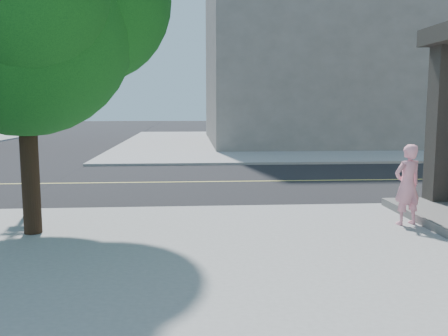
{
  "coord_description": "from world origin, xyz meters",
  "views": [
    {
      "loc": [
        3.6,
        -11.71,
        2.61
      ],
      "look_at": [
        4.31,
        -1.73,
        1.3
      ],
      "focal_mm": 38.35,
      "sensor_mm": 36.0,
      "label": 1
    }
  ],
  "objects": [
    {
      "name": "road_ew",
      "position": [
        0.0,
        4.5,
        0.01
      ],
      "size": [
        140.0,
        9.0,
        0.01
      ],
      "primitive_type": "cube",
      "color": "black",
      "rests_on": "ground"
    },
    {
      "name": "filler_ne",
      "position": [
        14.0,
        22.0,
        7.12
      ],
      "size": [
        18.0,
        16.0,
        14.0
      ],
      "primitive_type": "cube",
      "color": "slate",
      "rests_on": "sidewalk_ne"
    },
    {
      "name": "sidewalk_ne",
      "position": [
        13.5,
        21.5,
        0.06
      ],
      "size": [
        29.0,
        25.0,
        0.12
      ],
      "primitive_type": "cube",
      "color": "gray",
      "rests_on": "ground"
    },
    {
      "name": "ground",
      "position": [
        0.0,
        0.0,
        0.0
      ],
      "size": [
        140.0,
        140.0,
        0.0
      ],
      "primitive_type": "plane",
      "color": "black",
      "rests_on": "ground"
    },
    {
      "name": "man_on_phone",
      "position": [
        8.12,
        -2.17,
        0.97
      ],
      "size": [
        0.7,
        0.55,
        1.7
      ],
      "primitive_type": "imported",
      "rotation": [
        0.0,
        0.0,
        3.41
      ],
      "color": "pink",
      "rests_on": "sidewalk_se"
    }
  ]
}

